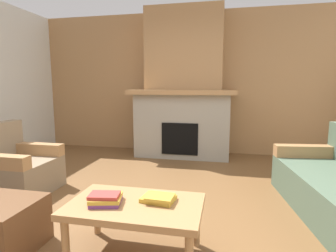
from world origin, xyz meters
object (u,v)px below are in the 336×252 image
at_px(armchair, 16,169).
at_px(ottoman, 3,227).
at_px(fireplace, 183,93).
at_px(coffee_table, 135,210).

relative_size(armchair, ottoman, 1.63).
distance_m(fireplace, coffee_table, 3.26).
relative_size(armchair, coffee_table, 0.85).
bearing_deg(armchair, ottoman, -53.15).
bearing_deg(coffee_table, ottoman, -171.99).
xyz_separation_m(fireplace, coffee_table, (0.13, -3.16, -0.79)).
xyz_separation_m(fireplace, ottoman, (-0.92, -3.30, -0.96)).
bearing_deg(armchair, fireplace, 52.54).
distance_m(armchair, ottoman, 1.33).
xyz_separation_m(coffee_table, ottoman, (-1.05, -0.15, -0.18)).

